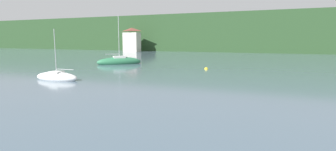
% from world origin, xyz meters
% --- Properties ---
extents(wooded_hillside, '(352.00, 66.10, 26.25)m').
position_xyz_m(wooded_hillside, '(-16.00, 147.01, 5.95)').
color(wooded_hillside, '#264223').
rests_on(wooded_hillside, ground_plane).
extents(shore_building_west, '(6.13, 3.72, 8.80)m').
position_xyz_m(shore_building_west, '(-42.90, 103.52, 4.27)').
color(shore_building_west, beige).
rests_on(shore_building_west, ground_plane).
extents(sailboat_far_2, '(7.29, 7.23, 9.33)m').
position_xyz_m(sailboat_far_2, '(-18.69, 58.53, 0.45)').
color(sailboat_far_2, '#2D754C').
rests_on(sailboat_far_2, ground_plane).
extents(sailboat_mid_6, '(5.52, 1.92, 5.96)m').
position_xyz_m(sailboat_mid_6, '(-14.37, 39.56, 0.31)').
color(sailboat_mid_6, white).
rests_on(sailboat_mid_6, ground_plane).
extents(mooring_buoy_near, '(0.56, 0.56, 0.56)m').
position_xyz_m(mooring_buoy_near, '(-1.81, 56.53, 0.00)').
color(mooring_buoy_near, yellow).
rests_on(mooring_buoy_near, ground_plane).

